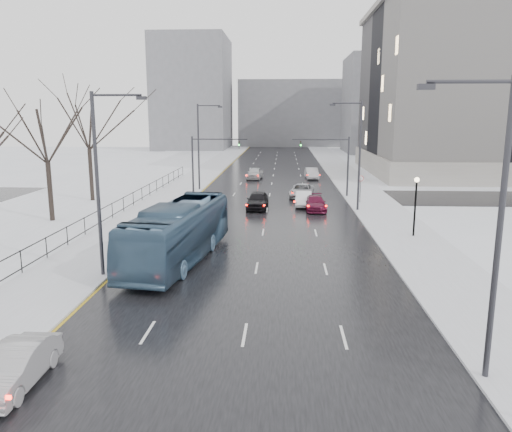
% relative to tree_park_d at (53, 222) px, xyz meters
% --- Properties ---
extents(road, '(16.00, 150.00, 0.04)m').
position_rel_tree_park_d_xyz_m(road, '(17.80, 26.00, 0.02)').
color(road, black).
rests_on(road, ground).
extents(cross_road, '(130.00, 10.00, 0.04)m').
position_rel_tree_park_d_xyz_m(cross_road, '(17.80, 14.00, 0.02)').
color(cross_road, black).
rests_on(cross_road, ground).
extents(sidewalk_left, '(5.00, 150.00, 0.16)m').
position_rel_tree_park_d_xyz_m(sidewalk_left, '(7.30, 26.00, 0.08)').
color(sidewalk_left, silver).
rests_on(sidewalk_left, ground).
extents(sidewalk_right, '(5.00, 150.00, 0.16)m').
position_rel_tree_park_d_xyz_m(sidewalk_right, '(28.30, 26.00, 0.08)').
color(sidewalk_right, silver).
rests_on(sidewalk_right, ground).
extents(park_strip, '(14.00, 150.00, 0.12)m').
position_rel_tree_park_d_xyz_m(park_strip, '(-2.20, 26.00, 0.06)').
color(park_strip, white).
rests_on(park_strip, ground).
extents(tree_park_d, '(8.75, 8.75, 12.50)m').
position_rel_tree_park_d_xyz_m(tree_park_d, '(0.00, 0.00, 0.00)').
color(tree_park_d, black).
rests_on(tree_park_d, ground).
extents(tree_park_e, '(9.45, 9.45, 13.50)m').
position_rel_tree_park_d_xyz_m(tree_park_e, '(-0.40, 10.00, 0.00)').
color(tree_park_e, black).
rests_on(tree_park_e, ground).
extents(iron_fence, '(0.06, 70.00, 1.30)m').
position_rel_tree_park_d_xyz_m(iron_fence, '(4.80, -4.00, 0.91)').
color(iron_fence, black).
rests_on(iron_fence, sidewalk_left).
extents(streetlight_r_near, '(2.95, 0.25, 10.00)m').
position_rel_tree_park_d_xyz_m(streetlight_r_near, '(25.97, -24.00, 5.62)').
color(streetlight_r_near, '#2D2D33').
rests_on(streetlight_r_near, ground).
extents(streetlight_r_mid, '(2.95, 0.25, 10.00)m').
position_rel_tree_park_d_xyz_m(streetlight_r_mid, '(25.97, 6.00, 5.62)').
color(streetlight_r_mid, '#2D2D33').
rests_on(streetlight_r_mid, ground).
extents(streetlight_l_near, '(2.95, 0.25, 10.00)m').
position_rel_tree_park_d_xyz_m(streetlight_l_near, '(9.63, -14.00, 5.62)').
color(streetlight_l_near, '#2D2D33').
rests_on(streetlight_l_near, ground).
extents(streetlight_l_far, '(2.95, 0.25, 10.00)m').
position_rel_tree_park_d_xyz_m(streetlight_l_far, '(9.63, 18.00, 5.62)').
color(streetlight_l_far, '#2D2D33').
rests_on(streetlight_l_far, ground).
extents(lamppost_r_mid, '(0.36, 0.36, 4.28)m').
position_rel_tree_park_d_xyz_m(lamppost_r_mid, '(28.80, -4.00, 2.94)').
color(lamppost_r_mid, black).
rests_on(lamppost_r_mid, sidewalk_right).
extents(mast_signal_right, '(6.10, 0.33, 6.50)m').
position_rel_tree_park_d_xyz_m(mast_signal_right, '(25.13, 14.00, 4.11)').
color(mast_signal_right, '#2D2D33').
rests_on(mast_signal_right, ground).
extents(mast_signal_left, '(6.10, 0.33, 6.50)m').
position_rel_tree_park_d_xyz_m(mast_signal_left, '(10.47, 14.00, 4.11)').
color(mast_signal_left, '#2D2D33').
rests_on(mast_signal_left, ground).
extents(no_uturn_sign, '(0.60, 0.06, 2.70)m').
position_rel_tree_park_d_xyz_m(no_uturn_sign, '(27.00, 10.00, 2.30)').
color(no_uturn_sign, '#2D2D33').
rests_on(no_uturn_sign, sidewalk_right).
extents(civic_building, '(41.00, 31.00, 24.80)m').
position_rel_tree_park_d_xyz_m(civic_building, '(52.80, 38.00, 11.21)').
color(civic_building, gray).
rests_on(civic_building, ground).
extents(bldg_far_right, '(24.00, 20.00, 22.00)m').
position_rel_tree_park_d_xyz_m(bldg_far_right, '(45.80, 81.00, 11.00)').
color(bldg_far_right, slate).
rests_on(bldg_far_right, ground).
extents(bldg_far_left, '(18.00, 22.00, 28.00)m').
position_rel_tree_park_d_xyz_m(bldg_far_left, '(-4.20, 91.00, 14.00)').
color(bldg_far_left, slate).
rests_on(bldg_far_left, ground).
extents(bldg_far_center, '(30.00, 18.00, 18.00)m').
position_rel_tree_park_d_xyz_m(bldg_far_center, '(21.80, 106.00, 9.00)').
color(bldg_far_center, slate).
rests_on(bldg_far_center, ground).
extents(sedan_left_near, '(1.49, 4.15, 1.36)m').
position_rel_tree_park_d_xyz_m(sedan_left_near, '(10.60, -25.28, 0.72)').
color(sedan_left_near, '#A1A0A4').
rests_on(sedan_left_near, road).
extents(bus, '(4.64, 13.04, 3.55)m').
position_rel_tree_park_d_xyz_m(bus, '(13.00, -10.77, 1.82)').
color(bus, '#3A5771').
rests_on(bus, road).
extents(sedan_center_near, '(2.08, 4.85, 1.63)m').
position_rel_tree_park_d_xyz_m(sedan_center_near, '(16.87, 6.60, 0.86)').
color(sedan_center_near, black).
rests_on(sedan_center_near, road).
extents(sedan_right_near, '(1.79, 4.42, 1.43)m').
position_rel_tree_park_d_xyz_m(sedan_right_near, '(21.30, 8.29, 0.75)').
color(sedan_right_near, white).
rests_on(sedan_right_near, road).
extents(sedan_right_cross, '(3.03, 5.42, 1.43)m').
position_rel_tree_park_d_xyz_m(sedan_right_cross, '(21.30, 13.54, 0.76)').
color(sedan_right_cross, '#AFB0B4').
rests_on(sedan_right_cross, road).
extents(sedan_right_far, '(1.99, 4.64, 1.33)m').
position_rel_tree_park_d_xyz_m(sedan_right_far, '(22.30, 6.11, 0.71)').
color(sedan_right_far, '#580F2A').
rests_on(sedan_right_far, road).
extents(sedan_center_far, '(2.38, 4.86, 1.60)m').
position_rel_tree_park_d_xyz_m(sedan_center_far, '(15.35, 28.76, 0.84)').
color(sedan_center_far, '#BABCBE').
rests_on(sedan_center_far, road).
extents(sedan_right_distant, '(1.87, 4.71, 1.52)m').
position_rel_tree_park_d_xyz_m(sedan_right_distant, '(23.21, 29.32, 0.80)').
color(sedan_right_distant, '#ADACB1').
rests_on(sedan_right_distant, road).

